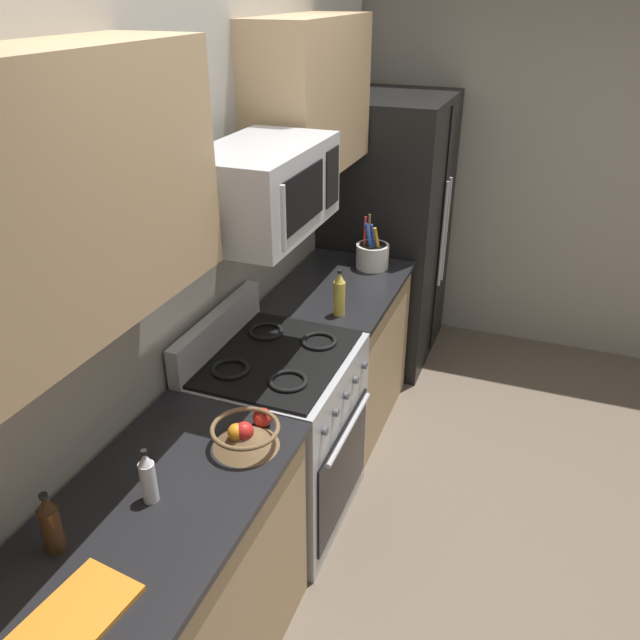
{
  "coord_description": "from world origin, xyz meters",
  "views": [
    {
      "loc": [
        -2.25,
        -0.36,
        2.42
      ],
      "look_at": [
        0.21,
        0.58,
        1.03
      ],
      "focal_mm": 35.91,
      "sensor_mm": 36.0,
      "label": 1
    }
  ],
  "objects_px": {
    "range_oven": "(279,436)",
    "cutting_board": "(68,623)",
    "apple_loose": "(262,417)",
    "bottle_soy": "(51,524)",
    "microwave": "(263,188)",
    "bottle_oil": "(339,294)",
    "bottle_vinegar": "(148,478)",
    "utensil_crock": "(372,255)",
    "fruit_basket": "(245,435)",
    "refrigerator": "(387,232)"
  },
  "relations": [
    {
      "from": "refrigerator",
      "to": "bottle_soy",
      "type": "xyz_separation_m",
      "value": [
        -3.06,
        0.18,
        0.1
      ]
    },
    {
      "from": "range_oven",
      "to": "fruit_basket",
      "type": "height_order",
      "value": "range_oven"
    },
    {
      "from": "refrigerator",
      "to": "apple_loose",
      "type": "relative_size",
      "value": 23.86
    },
    {
      "from": "bottle_oil",
      "to": "bottle_vinegar",
      "type": "relative_size",
      "value": 1.2
    },
    {
      "from": "utensil_crock",
      "to": "bottle_soy",
      "type": "relative_size",
      "value": 1.51
    },
    {
      "from": "bottle_oil",
      "to": "microwave",
      "type": "bearing_deg",
      "value": 164.1
    },
    {
      "from": "range_oven",
      "to": "fruit_basket",
      "type": "xyz_separation_m",
      "value": [
        -0.6,
        -0.15,
        0.49
      ]
    },
    {
      "from": "microwave",
      "to": "bottle_oil",
      "type": "distance_m",
      "value": 0.87
    },
    {
      "from": "refrigerator",
      "to": "bottle_oil",
      "type": "height_order",
      "value": "refrigerator"
    },
    {
      "from": "microwave",
      "to": "fruit_basket",
      "type": "distance_m",
      "value": 0.97
    },
    {
      "from": "apple_loose",
      "to": "bottle_soy",
      "type": "distance_m",
      "value": 0.84
    },
    {
      "from": "bottle_oil",
      "to": "bottle_vinegar",
      "type": "bearing_deg",
      "value": 174.81
    },
    {
      "from": "refrigerator",
      "to": "bottle_soy",
      "type": "bearing_deg",
      "value": 176.67
    },
    {
      "from": "range_oven",
      "to": "utensil_crock",
      "type": "relative_size",
      "value": 3.33
    },
    {
      "from": "microwave",
      "to": "bottle_soy",
      "type": "height_order",
      "value": "microwave"
    },
    {
      "from": "refrigerator",
      "to": "bottle_oil",
      "type": "relative_size",
      "value": 7.32
    },
    {
      "from": "refrigerator",
      "to": "bottle_soy",
      "type": "height_order",
      "value": "refrigerator"
    },
    {
      "from": "cutting_board",
      "to": "bottle_vinegar",
      "type": "bearing_deg",
      "value": 7.61
    },
    {
      "from": "refrigerator",
      "to": "utensil_crock",
      "type": "height_order",
      "value": "refrigerator"
    },
    {
      "from": "utensil_crock",
      "to": "apple_loose",
      "type": "height_order",
      "value": "utensil_crock"
    },
    {
      "from": "cutting_board",
      "to": "bottle_soy",
      "type": "distance_m",
      "value": 0.3
    },
    {
      "from": "microwave",
      "to": "fruit_basket",
      "type": "height_order",
      "value": "microwave"
    },
    {
      "from": "microwave",
      "to": "utensil_crock",
      "type": "distance_m",
      "value": 1.38
    },
    {
      "from": "apple_loose",
      "to": "bottle_oil",
      "type": "xyz_separation_m",
      "value": [
        0.99,
        0.04,
        0.08
      ]
    },
    {
      "from": "cutting_board",
      "to": "bottle_vinegar",
      "type": "xyz_separation_m",
      "value": [
        0.48,
        0.06,
        0.09
      ]
    },
    {
      "from": "microwave",
      "to": "bottle_vinegar",
      "type": "relative_size",
      "value": 3.44
    },
    {
      "from": "range_oven",
      "to": "microwave",
      "type": "xyz_separation_m",
      "value": [
        -0.0,
        0.03,
        1.23
      ]
    },
    {
      "from": "refrigerator",
      "to": "microwave",
      "type": "bearing_deg",
      "value": 178.56
    },
    {
      "from": "fruit_basket",
      "to": "cutting_board",
      "type": "relative_size",
      "value": 0.7
    },
    {
      "from": "cutting_board",
      "to": "bottle_oil",
      "type": "distance_m",
      "value": 1.96
    },
    {
      "from": "fruit_basket",
      "to": "bottle_soy",
      "type": "xyz_separation_m",
      "value": [
        -0.64,
        0.31,
        0.05
      ]
    },
    {
      "from": "range_oven",
      "to": "microwave",
      "type": "distance_m",
      "value": 1.23
    },
    {
      "from": "range_oven",
      "to": "bottle_vinegar",
      "type": "bearing_deg",
      "value": 179.12
    },
    {
      "from": "bottle_oil",
      "to": "bottle_vinegar",
      "type": "distance_m",
      "value": 1.49
    },
    {
      "from": "bottle_soy",
      "to": "bottle_vinegar",
      "type": "bearing_deg",
      "value": -27.7
    },
    {
      "from": "range_oven",
      "to": "bottle_oil",
      "type": "bearing_deg",
      "value": -12.96
    },
    {
      "from": "cutting_board",
      "to": "bottle_soy",
      "type": "height_order",
      "value": "bottle_soy"
    },
    {
      "from": "fruit_basket",
      "to": "bottle_oil",
      "type": "distance_m",
      "value": 1.13
    },
    {
      "from": "range_oven",
      "to": "utensil_crock",
      "type": "xyz_separation_m",
      "value": [
        1.17,
        -0.1,
        0.52
      ]
    },
    {
      "from": "range_oven",
      "to": "bottle_soy",
      "type": "distance_m",
      "value": 1.36
    },
    {
      "from": "microwave",
      "to": "cutting_board",
      "type": "bearing_deg",
      "value": -176.92
    },
    {
      "from": "bottle_oil",
      "to": "bottle_soy",
      "type": "distance_m",
      "value": 1.79
    },
    {
      "from": "range_oven",
      "to": "cutting_board",
      "type": "xyz_separation_m",
      "value": [
        -1.44,
        -0.05,
        0.45
      ]
    },
    {
      "from": "cutting_board",
      "to": "range_oven",
      "type": "bearing_deg",
      "value": 1.94
    },
    {
      "from": "cutting_board",
      "to": "utensil_crock",
      "type": "bearing_deg",
      "value": -1.11
    },
    {
      "from": "apple_loose",
      "to": "bottle_vinegar",
      "type": "relative_size",
      "value": 0.37
    },
    {
      "from": "refrigerator",
      "to": "cutting_board",
      "type": "relative_size",
      "value": 4.94
    },
    {
      "from": "apple_loose",
      "to": "bottle_soy",
      "type": "relative_size",
      "value": 0.35
    },
    {
      "from": "microwave",
      "to": "bottle_vinegar",
      "type": "xyz_separation_m",
      "value": [
        -0.96,
        -0.01,
        -0.69
      ]
    },
    {
      "from": "microwave",
      "to": "cutting_board",
      "type": "xyz_separation_m",
      "value": [
        -1.44,
        -0.08,
        -0.78
      ]
    }
  ]
}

